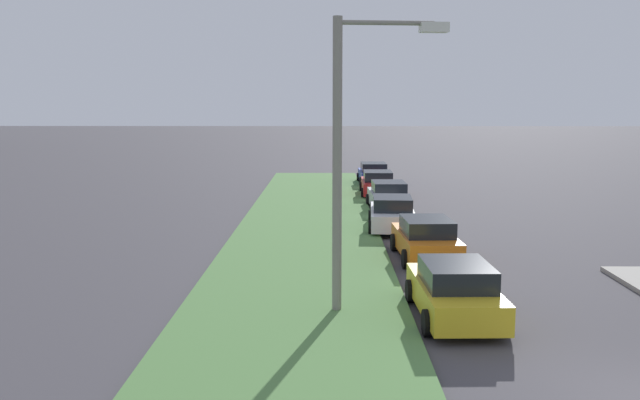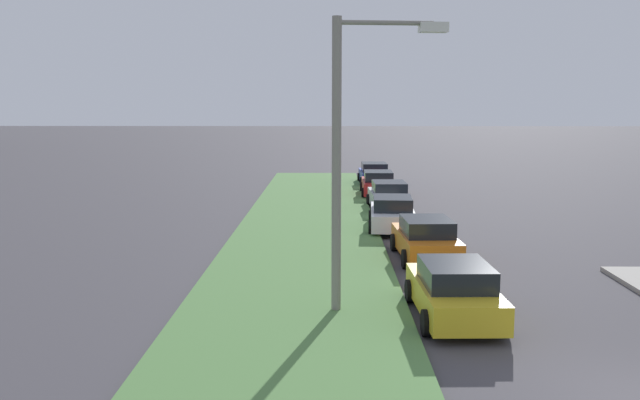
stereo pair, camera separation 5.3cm
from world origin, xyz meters
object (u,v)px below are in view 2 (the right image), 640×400
at_px(parked_car_red, 378,184).
at_px(streetlight, 351,144).
at_px(parked_car_yellow, 454,291).
at_px(parked_car_orange, 426,239).
at_px(parked_car_silver, 389,196).
at_px(parked_car_white, 392,214).
at_px(parked_car_blue, 374,174).

distance_m(parked_car_red, streetlight, 22.99).
height_order(parked_car_yellow, parked_car_orange, same).
relative_size(parked_car_yellow, parked_car_silver, 1.00).
xyz_separation_m(parked_car_orange, parked_car_white, (5.46, 0.65, 0.00)).
bearing_deg(parked_car_white, parked_car_yellow, -174.52).
xyz_separation_m(parked_car_white, parked_car_red, (10.93, -0.18, 0.00)).
distance_m(parked_car_orange, streetlight, 7.72).
bearing_deg(parked_car_yellow, streetlight, 79.18).
bearing_deg(parked_car_silver, parked_car_blue, -1.03).
xyz_separation_m(parked_car_silver, parked_car_red, (5.35, 0.15, 0.00)).
relative_size(parked_car_red, streetlight, 0.58).
distance_m(parked_car_yellow, parked_car_blue, 28.58).
height_order(parked_car_red, streetlight, streetlight).
bearing_deg(parked_car_silver, streetlight, 170.51).
relative_size(parked_car_silver, streetlight, 0.58).
bearing_deg(parked_car_blue, parked_car_yellow, 179.40).
bearing_deg(parked_car_red, parked_car_yellow, -178.46).
height_order(parked_car_yellow, parked_car_blue, same).
distance_m(parked_car_silver, parked_car_red, 5.35).
relative_size(parked_car_orange, parked_car_blue, 1.01).
relative_size(parked_car_yellow, parked_car_orange, 0.99).
distance_m(parked_car_white, parked_car_blue, 16.51).
relative_size(parked_car_yellow, streetlight, 0.58).
relative_size(parked_car_red, parked_car_blue, 1.00).
height_order(parked_car_silver, streetlight, streetlight).
distance_m(parked_car_white, parked_car_silver, 5.59).
distance_m(parked_car_orange, parked_car_blue, 21.98).
bearing_deg(streetlight, parked_car_blue, -5.05).
bearing_deg(parked_car_orange, parked_car_blue, -1.60).
xyz_separation_m(parked_car_yellow, parked_car_orange, (6.60, -0.22, 0.00)).
relative_size(parked_car_yellow, parked_car_red, 1.00).
height_order(parked_car_white, streetlight, streetlight).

